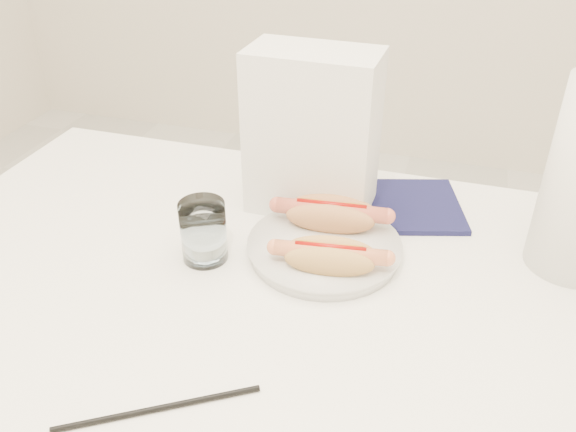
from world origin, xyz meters
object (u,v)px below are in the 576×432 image
(water_glass, at_px, (203,231))
(table, at_px, (282,330))
(hotdog_left, at_px, (331,214))
(hotdog_right, at_px, (330,256))
(napkin_box, at_px, (312,134))
(plate, at_px, (324,249))

(water_glass, bearing_deg, table, -21.45)
(hotdog_left, height_order, hotdog_right, hotdog_left)
(water_glass, distance_m, napkin_box, 0.23)
(water_glass, bearing_deg, hotdog_left, 33.78)
(table, distance_m, napkin_box, 0.31)
(hotdog_left, xyz_separation_m, hotdog_right, (0.02, -0.10, -0.00))
(hotdog_right, bearing_deg, plate, 103.78)
(water_glass, bearing_deg, plate, 19.75)
(table, xyz_separation_m, plate, (0.03, 0.11, 0.07))
(table, bearing_deg, napkin_box, 96.04)
(hotdog_right, xyz_separation_m, napkin_box, (-0.08, 0.18, 0.09))
(table, xyz_separation_m, hotdog_left, (0.03, 0.16, 0.10))
(hotdog_left, distance_m, water_glass, 0.20)
(hotdog_right, height_order, water_glass, water_glass)
(hotdog_right, bearing_deg, water_glass, 174.22)
(water_glass, xyz_separation_m, napkin_box, (0.11, 0.19, 0.09))
(table, bearing_deg, plate, 74.86)
(hotdog_left, bearing_deg, hotdog_right, -82.97)
(table, distance_m, hotdog_left, 0.19)
(napkin_box, bearing_deg, water_glass, -118.52)
(plate, relative_size, hotdog_left, 1.29)
(hotdog_left, bearing_deg, plate, -92.80)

